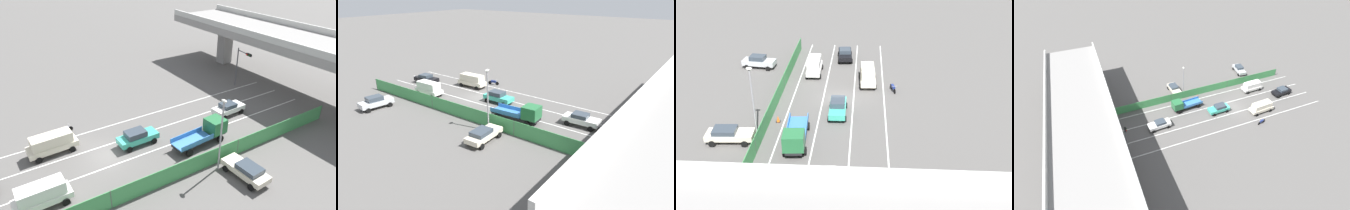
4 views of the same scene
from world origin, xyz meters
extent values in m
plane|color=#565451|center=(0.00, 0.00, 0.00)|extent=(300.00, 300.00, 0.00)
cube|color=silver|center=(-5.31, 4.49, 0.00)|extent=(0.14, 44.98, 0.01)
cube|color=silver|center=(-1.77, 4.49, 0.00)|extent=(0.14, 44.98, 0.01)
cube|color=silver|center=(1.77, 4.49, 0.00)|extent=(0.14, 44.98, 0.01)
cube|color=silver|center=(5.31, 4.49, 0.00)|extent=(0.14, 44.98, 0.01)
cube|color=#B2B2AD|center=(0.00, 23.97, 8.09)|extent=(47.66, 0.30, 0.90)
cube|color=#3D8E4C|center=(6.81, 4.49, 0.90)|extent=(0.06, 40.98, 1.80)
cylinder|color=#4C514C|center=(6.81, -16.00, 0.90)|extent=(0.10, 0.10, 1.80)
cylinder|color=#4C514C|center=(6.81, -2.34, 0.90)|extent=(0.10, 0.10, 1.80)
cylinder|color=#4C514C|center=(6.81, 11.32, 0.90)|extent=(0.10, 0.10, 1.80)
cylinder|color=#4C514C|center=(6.81, 24.98, 0.90)|extent=(0.10, 0.10, 1.80)
cube|color=beige|center=(-3.38, -4.38, 0.79)|extent=(2.03, 4.96, 0.62)
cube|color=beige|center=(-3.38, -4.38, 1.62)|extent=(1.77, 4.07, 1.04)
cylinder|color=black|center=(-4.36, -2.76, 0.32)|extent=(0.25, 0.65, 0.64)
cylinder|color=black|center=(-2.53, -2.68, 0.32)|extent=(0.25, 0.65, 0.64)
cylinder|color=black|center=(-4.22, -6.08, 0.32)|extent=(0.25, 0.65, 0.64)
cylinder|color=black|center=(-2.39, -6.00, 0.32)|extent=(0.25, 0.65, 0.64)
cube|color=black|center=(-0.14, -12.10, 0.78)|extent=(2.15, 4.44, 0.59)
cube|color=#333D47|center=(-0.13, -12.22, 1.32)|extent=(1.74, 1.98, 0.50)
cylinder|color=black|center=(-1.16, -10.71, 0.32)|extent=(0.27, 0.66, 0.64)
cylinder|color=black|center=(0.65, -10.57, 0.32)|extent=(0.27, 0.66, 0.64)
cylinder|color=black|center=(-0.93, -13.63, 0.32)|extent=(0.27, 0.66, 0.64)
cylinder|color=black|center=(0.88, -13.49, 0.32)|extent=(0.27, 0.66, 0.64)
cube|color=silver|center=(-0.03, 16.28, 0.79)|extent=(1.93, 4.35, 0.61)
cube|color=#333D47|center=(-0.02, 16.14, 1.33)|extent=(1.61, 1.90, 0.47)
cylinder|color=black|center=(-0.96, 17.69, 0.32)|extent=(0.25, 0.65, 0.64)
cylinder|color=black|center=(0.77, 17.77, 0.32)|extent=(0.25, 0.65, 0.64)
cylinder|color=black|center=(-0.83, 14.79, 0.32)|extent=(0.25, 0.65, 0.64)
cylinder|color=black|center=(0.91, 14.87, 0.32)|extent=(0.25, 0.65, 0.64)
cube|color=teal|center=(-0.20, 3.68, 0.78)|extent=(1.81, 4.36, 0.61)
cube|color=#333D47|center=(-0.19, 3.41, 1.38)|extent=(1.56, 2.14, 0.59)
cylinder|color=black|center=(-1.09, 5.14, 0.32)|extent=(0.23, 0.64, 0.64)
cylinder|color=black|center=(0.65, 5.17, 0.32)|extent=(0.23, 0.64, 0.64)
cylinder|color=black|center=(-1.04, 2.19, 0.32)|extent=(0.23, 0.64, 0.64)
cylinder|color=black|center=(0.70, 2.22, 0.32)|extent=(0.23, 0.64, 0.64)
cube|color=silver|center=(3.63, -6.91, 0.76)|extent=(1.84, 4.60, 0.55)
cube|color=silver|center=(3.63, -6.91, 1.58)|extent=(1.62, 3.77, 1.09)
cylinder|color=black|center=(2.72, -5.37, 0.32)|extent=(0.23, 0.64, 0.64)
cylinder|color=black|center=(4.48, -5.34, 0.32)|extent=(0.23, 0.64, 0.64)
cylinder|color=black|center=(2.78, -8.47, 0.32)|extent=(0.23, 0.64, 0.64)
cylinder|color=black|center=(4.54, -8.44, 0.32)|extent=(0.23, 0.64, 0.64)
cube|color=black|center=(3.39, 9.13, 0.73)|extent=(1.96, 6.41, 0.25)
cube|color=#236638|center=(3.24, 11.33, 1.61)|extent=(2.04, 2.02, 1.52)
cube|color=#3875BC|center=(3.46, 8.10, 0.90)|extent=(2.20, 4.40, 0.10)
cube|color=#3875BC|center=(2.55, 8.04, 1.16)|extent=(0.37, 4.27, 0.51)
cube|color=#3875BC|center=(4.38, 8.17, 1.16)|extent=(0.37, 4.27, 0.51)
cylinder|color=black|center=(2.29, 11.20, 0.40)|extent=(0.31, 0.82, 0.80)
cylinder|color=black|center=(4.20, 11.34, 0.40)|extent=(0.31, 0.82, 0.80)
cylinder|color=black|center=(2.58, 6.91, 0.40)|extent=(0.31, 0.82, 0.80)
cylinder|color=black|center=(4.49, 7.05, 0.40)|extent=(0.31, 0.82, 0.80)
cylinder|color=black|center=(-6.61, -1.66, 0.30)|extent=(0.24, 0.61, 0.60)
cylinder|color=black|center=(-6.28, -2.97, 0.30)|extent=(0.24, 0.61, 0.60)
cube|color=navy|center=(-6.44, -2.32, 0.58)|extent=(0.50, 0.96, 0.36)
cylinder|color=#B2B2B2|center=(-6.58, -1.77, 0.92)|extent=(0.59, 0.18, 0.03)
cube|color=#B2B5B7|center=(11.40, -8.51, 0.82)|extent=(4.57, 2.23, 0.67)
cube|color=#333D47|center=(11.55, -8.53, 1.45)|extent=(2.17, 1.74, 0.59)
cylinder|color=black|center=(9.81, -9.19, 0.32)|extent=(0.66, 0.29, 0.64)
cylinder|color=black|center=(10.02, -7.48, 0.32)|extent=(0.66, 0.29, 0.64)
cylinder|color=black|center=(12.79, -9.54, 0.32)|extent=(0.66, 0.29, 0.64)
cylinder|color=black|center=(12.99, -7.83, 0.32)|extent=(0.66, 0.29, 0.64)
cube|color=beige|center=(9.75, 9.47, 0.76)|extent=(4.61, 2.03, 0.55)
cube|color=#333D47|center=(10.19, 9.49, 1.26)|extent=(2.27, 1.70, 0.45)
cylinder|color=black|center=(8.26, 8.49, 0.32)|extent=(0.65, 0.25, 0.64)
cylinder|color=black|center=(8.17, 10.30, 0.32)|extent=(0.65, 0.25, 0.64)
cylinder|color=black|center=(11.33, 8.64, 0.32)|extent=(0.65, 0.25, 0.64)
cylinder|color=black|center=(11.24, 10.45, 0.32)|extent=(0.65, 0.25, 0.64)
cylinder|color=#47474C|center=(-6.37, 23.41, 2.89)|extent=(0.18, 0.18, 5.79)
cylinder|color=#47474C|center=(-5.03, 23.23, 5.49)|extent=(2.69, 0.49, 0.12)
cube|color=black|center=(-3.97, 23.08, 5.49)|extent=(0.99, 0.41, 0.32)
sphere|color=red|center=(-4.28, 22.96, 5.49)|extent=(0.20, 0.20, 0.20)
sphere|color=#3B2806|center=(-3.99, 22.92, 5.49)|extent=(0.20, 0.20, 0.20)
sphere|color=black|center=(-3.69, 22.88, 5.49)|extent=(0.20, 0.20, 0.20)
cylinder|color=gray|center=(7.52, 8.22, 3.49)|extent=(0.16, 0.16, 6.97)
ellipsoid|color=silver|center=(7.52, 8.22, 7.15)|extent=(0.60, 0.36, 0.28)
cone|color=orange|center=(5.94, 5.58, 0.36)|extent=(0.36, 0.36, 0.73)
cube|color=black|center=(5.94, 5.58, 0.01)|extent=(0.47, 0.47, 0.03)
camera|label=1|loc=(24.82, -8.36, 18.87)|focal=33.11mm
camera|label=2|loc=(30.84, 28.10, 15.28)|focal=31.44mm
camera|label=3|loc=(-2.91, 40.22, 21.21)|focal=41.77mm
camera|label=4|loc=(-34.53, 25.99, 34.05)|focal=27.55mm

